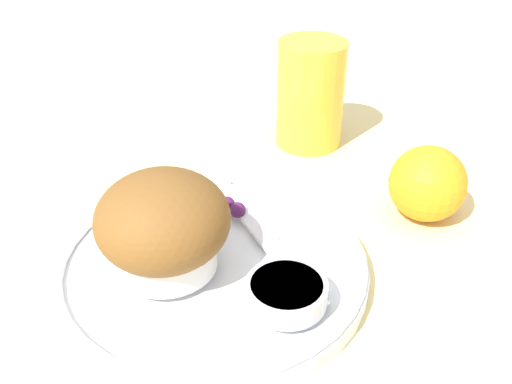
% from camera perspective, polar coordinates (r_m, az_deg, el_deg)
% --- Properties ---
extents(ground_plane, '(3.00, 3.00, 0.00)m').
position_cam_1_polar(ground_plane, '(0.46, -2.67, -9.19)').
color(ground_plane, beige).
extents(plate, '(0.25, 0.25, 0.02)m').
position_cam_1_polar(plate, '(0.46, -4.60, -7.52)').
color(plate, white).
rests_on(plate, ground_plane).
extents(muffin, '(0.10, 0.10, 0.08)m').
position_cam_1_polar(muffin, '(0.43, -9.24, -3.38)').
color(muffin, silver).
rests_on(muffin, plate).
extents(cream_ramekin, '(0.06, 0.06, 0.02)m').
position_cam_1_polar(cream_ramekin, '(0.41, 3.23, -9.78)').
color(cream_ramekin, silver).
rests_on(cream_ramekin, plate).
extents(berry_pair, '(0.03, 0.01, 0.01)m').
position_cam_1_polar(berry_pair, '(0.50, -2.38, -1.52)').
color(berry_pair, '#4C194C').
rests_on(berry_pair, plate).
extents(butter_knife, '(0.18, 0.08, 0.00)m').
position_cam_1_polar(butter_knife, '(0.48, 0.60, -4.15)').
color(butter_knife, silver).
rests_on(butter_knife, plate).
extents(orange_fruit, '(0.07, 0.07, 0.07)m').
position_cam_1_polar(orange_fruit, '(0.54, 16.78, 0.80)').
color(orange_fruit, orange).
rests_on(orange_fruit, ground_plane).
extents(juice_glass, '(0.07, 0.07, 0.12)m').
position_cam_1_polar(juice_glass, '(0.64, 5.47, 9.72)').
color(juice_glass, gold).
rests_on(juice_glass, ground_plane).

